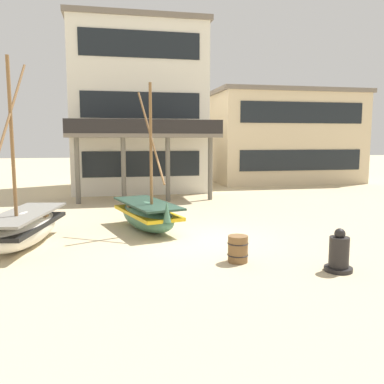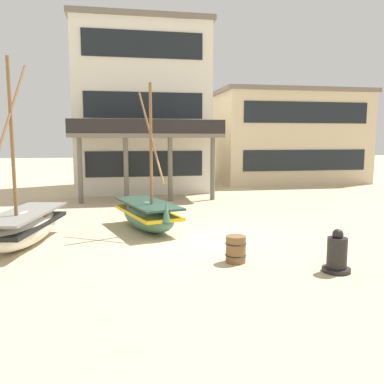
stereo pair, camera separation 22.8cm
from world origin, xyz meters
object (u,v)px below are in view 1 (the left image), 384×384
(fishing_boat_near_left, at_px, (24,227))
(harbor_building_main, at_px, (137,110))
(capstan_winch, at_px, (339,254))
(wooden_barrel, at_px, (238,249))
(harbor_building_annex, at_px, (286,137))
(fishing_boat_centre_large, at_px, (147,214))

(fishing_boat_near_left, xyz_separation_m, harbor_building_main, (4.36, 13.73, 4.47))
(fishing_boat_near_left, bearing_deg, harbor_building_main, 72.37)
(capstan_winch, bearing_deg, harbor_building_main, 101.47)
(fishing_boat_near_left, distance_m, wooden_barrel, 6.45)
(fishing_boat_near_left, relative_size, capstan_winch, 5.16)
(capstan_winch, height_order, wooden_barrel, capstan_winch)
(harbor_building_main, xyz_separation_m, harbor_building_annex, (11.08, 1.81, -1.68))
(harbor_building_main, height_order, harbor_building_annex, harbor_building_main)
(capstan_winch, relative_size, wooden_barrel, 1.51)
(capstan_winch, height_order, harbor_building_annex, harbor_building_annex)
(fishing_boat_near_left, height_order, wooden_barrel, fishing_boat_near_left)
(harbor_building_annex, bearing_deg, capstan_winch, -110.93)
(fishing_boat_centre_large, xyz_separation_m, harbor_building_main, (0.54, 12.29, 4.48))
(capstan_winch, relative_size, harbor_building_annex, 0.10)
(wooden_barrel, bearing_deg, harbor_building_main, 94.91)
(harbor_building_main, bearing_deg, fishing_boat_near_left, -107.63)
(fishing_boat_near_left, relative_size, harbor_building_main, 0.54)
(fishing_boat_near_left, distance_m, capstan_winch, 8.92)
(fishing_boat_near_left, distance_m, fishing_boat_centre_large, 4.08)
(fishing_boat_near_left, relative_size, harbor_building_annex, 0.50)
(wooden_barrel, relative_size, harbor_building_main, 0.07)
(fishing_boat_near_left, xyz_separation_m, capstan_winch, (7.96, -4.02, -0.15))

